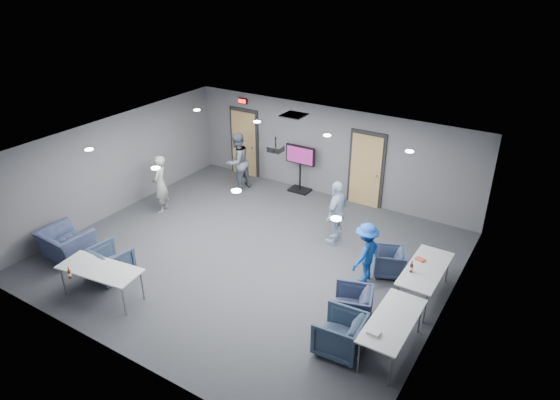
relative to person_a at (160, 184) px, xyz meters
The scene contains 29 objects.
floor 3.58m from the person_a, ahead, with size 9.00×9.00×0.00m, color #34363B.
ceiling 3.95m from the person_a, ahead, with size 9.00×9.00×0.00m, color silver.
wall_back 4.89m from the person_a, 45.03° to the left, with size 9.00×0.02×2.70m, color slate.
wall_front 5.73m from the person_a, 52.99° to the right, with size 9.00×0.02×2.70m, color slate.
wall_left 1.31m from the person_a, 152.24° to the right, with size 0.02×8.00×2.70m, color slate.
wall_right 7.97m from the person_a, ahead, with size 0.02×8.00×2.70m, color slate.
door_left 3.43m from the person_a, 82.66° to the left, with size 1.06×0.17×2.24m.
door_right 5.75m from the person_a, 36.20° to the left, with size 1.06×0.17×2.24m.
exit_sign 3.77m from the person_a, 82.62° to the left, with size 0.32×0.08×0.16m.
hvac_diffuser 4.14m from the person_a, 37.34° to the left, with size 0.60×0.60×0.03m, color black.
downlights 3.95m from the person_a, ahead, with size 6.18×3.78×0.02m.
person_a is the anchor object (origin of this frame).
person_b 2.50m from the person_a, 67.92° to the left, with size 0.88×0.68×1.80m, color slate.
person_c 5.00m from the person_a, 12.05° to the left, with size 0.98×0.41×1.67m, color #AAC3DB.
person_d 6.14m from the person_a, ahead, with size 0.90×0.52×1.40m, color #1B4DB2.
chair_right_a 6.56m from the person_a, ahead, with size 0.68×0.69×0.63m, color #36435E.
chair_right_b 6.65m from the person_a, 12.77° to the right, with size 0.75×0.77×0.70m, color #333C59.
chair_right_c 7.06m from the person_a, 19.60° to the right, with size 0.81×0.84×0.76m, color #334459.
chair_front_a 3.26m from the person_a, 66.31° to the right, with size 0.80×0.83×0.75m, color #374760.
chair_front_b 3.01m from the person_a, 94.68° to the right, with size 1.11×0.97×0.72m, color #3E486B.
table_right_a 7.44m from the person_a, ahead, with size 0.73×1.75×0.73m.
table_right_b 7.68m from the person_a, 14.34° to the right, with size 0.73×1.74×0.73m.
table_front_left 3.96m from the person_a, 63.98° to the right, with size 1.85×0.96×0.73m.
bottle_front 4.37m from the person_a, 69.67° to the right, with size 0.07×0.07×0.25m.
bottle_right 7.23m from the person_a, ahead, with size 0.07×0.07×0.26m.
snack_box 7.25m from the person_a, ahead, with size 0.19×0.13×0.04m, color #D55735.
wrapper 7.68m from the person_a, 18.40° to the right, with size 0.22×0.15×0.05m, color silver.
tv_stand 4.13m from the person_a, 50.51° to the left, with size 0.95×0.45×1.46m.
projector 3.85m from the person_a, ahead, with size 0.34×0.33×0.36m.
Camera 1 is at (5.98, -8.30, 6.54)m, focal length 32.00 mm.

